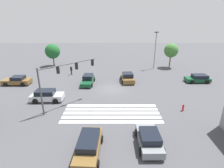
# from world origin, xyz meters

# --- Properties ---
(ground_plane) EXTENTS (110.55, 110.55, 0.00)m
(ground_plane) POSITION_xyz_m (0.00, 0.00, 0.00)
(ground_plane) COLOR #47474C
(crosswalk_markings) EXTENTS (11.44, 4.40, 0.01)m
(crosswalk_markings) POSITION_xyz_m (0.00, -7.56, 0.00)
(crosswalk_markings) COLOR silver
(crosswalk_markings) RESTS_ON ground_plane
(traffic_signal_mast) EXTENTS (5.73, 5.73, 5.68)m
(traffic_signal_mast) POSITION_xyz_m (-5.85, -5.85, 4.30)
(traffic_signal_mast) COLOR #47474C
(traffic_signal_mast) RESTS_ON ground_plane
(car_0) EXTENTS (2.17, 4.78, 1.52)m
(car_0) POSITION_xyz_m (-4.08, 2.46, 0.69)
(car_0) COLOR #144728
(car_0) RESTS_ON ground_plane
(car_1) EXTENTS (4.57, 2.23, 1.43)m
(car_1) POSITION_xyz_m (-16.11, 2.11, 0.67)
(car_1) COLOR brown
(car_1) RESTS_ON ground_plane
(car_2) EXTENTS (2.11, 4.16, 1.41)m
(car_2) POSITION_xyz_m (3.33, -13.17, 0.67)
(car_2) COLOR gray
(car_2) RESTS_ON ground_plane
(car_3) EXTENTS (2.24, 4.79, 1.47)m
(car_3) POSITION_xyz_m (-1.87, -14.10, 0.72)
(car_3) COLOR brown
(car_3) RESTS_ON ground_plane
(car_4) EXTENTS (4.14, 2.17, 1.36)m
(car_4) POSITION_xyz_m (15.24, 3.25, 0.66)
(car_4) COLOR #144728
(car_4) RESTS_ON ground_plane
(car_5) EXTENTS (2.40, 4.23, 1.60)m
(car_5) POSITION_xyz_m (2.81, 3.51, 0.73)
(car_5) COLOR brown
(car_5) RESTS_ON ground_plane
(car_6) EXTENTS (4.31, 2.11, 1.55)m
(car_6) POSITION_xyz_m (-8.84, -4.18, 0.75)
(car_6) COLOR silver
(car_6) RESTS_ON ground_plane
(pedestrian) EXTENTS (0.41, 0.41, 1.81)m
(pedestrian) POSITION_xyz_m (-8.02, 7.47, 1.02)
(pedestrian) COLOR #38383D
(pedestrian) RESTS_ON ground_plane
(street_light_pole_a) EXTENTS (0.80, 0.36, 7.95)m
(street_light_pole_a) POSITION_xyz_m (9.43, 12.21, 4.77)
(street_light_pole_a) COLOR slate
(street_light_pole_a) RESTS_ON ground_plane
(tree_corner_a) EXTENTS (3.38, 3.38, 5.14)m
(tree_corner_a) POSITION_xyz_m (-13.65, 14.39, 3.44)
(tree_corner_a) COLOR brown
(tree_corner_a) RESTS_ON ground_plane
(tree_corner_b) EXTENTS (3.08, 3.08, 5.40)m
(tree_corner_b) POSITION_xyz_m (13.23, 13.10, 3.85)
(tree_corner_b) COLOR brown
(tree_corner_b) RESTS_ON ground_plane
(fire_hydrant) EXTENTS (0.22, 0.22, 0.86)m
(fire_hydrant) POSITION_xyz_m (8.73, -6.98, 0.43)
(fire_hydrant) COLOR red
(fire_hydrant) RESTS_ON ground_plane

